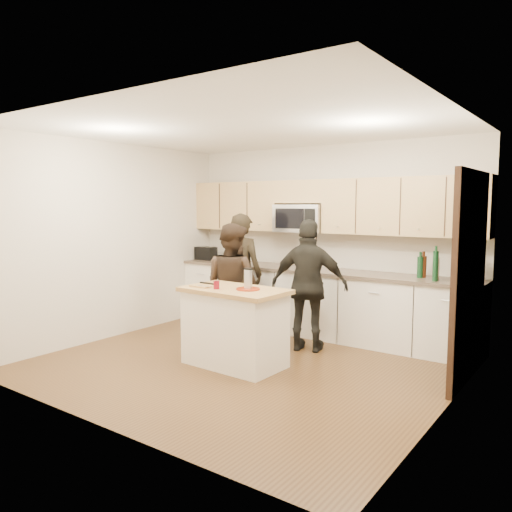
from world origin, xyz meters
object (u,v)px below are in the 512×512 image
Objects in this scene: toaster at (206,253)px; woman_left at (242,274)px; island at (235,327)px; woman_right at (309,286)px; woman_center at (232,285)px.

woman_left reaches higher than toaster.
island is 0.73× the size of woman_right.
toaster is 1.87m from woman_center.
woman_center is 1.00m from woman_right.
woman_left is at bearing -25.87° from woman_right.
island is at bearing 51.93° from woman_right.
island is 0.71× the size of woman_left.
toaster is 1.29m from woman_left.
island is 1.52m from woman_left.
toaster is 0.21× the size of woman_center.
woman_left reaches higher than woman_right.
woman_center is at bearing 7.19° from woman_right.
woman_right is at bearing 163.60° from woman_left.
woman_left is at bearing 126.08° from island.
island is 1.15m from woman_right.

